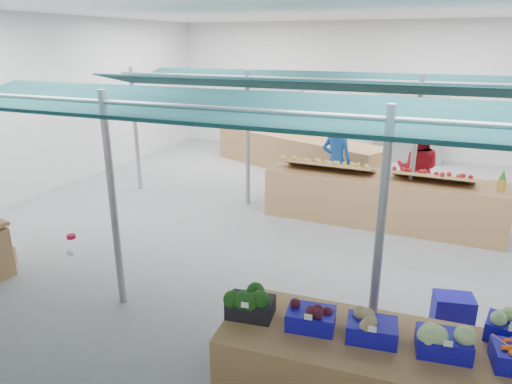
# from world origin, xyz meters

# --- Properties ---
(floor) EXTENTS (13.00, 13.00, 0.00)m
(floor) POSITION_xyz_m (0.00, 0.00, 0.00)
(floor) COLOR slate
(floor) RESTS_ON ground
(hall) EXTENTS (13.00, 13.00, 13.00)m
(hall) POSITION_xyz_m (0.00, 1.44, 2.65)
(hall) COLOR silver
(hall) RESTS_ON ground
(pole_grid) EXTENTS (10.00, 4.60, 3.00)m
(pole_grid) POSITION_xyz_m (0.75, -1.75, 1.81)
(pole_grid) COLOR gray
(pole_grid) RESTS_ON floor
(awnings) EXTENTS (9.50, 7.08, 0.30)m
(awnings) POSITION_xyz_m (0.75, -1.75, 2.78)
(awnings) COLOR black
(awnings) RESTS_ON pole_grid
(back_shelving_left) EXTENTS (2.00, 0.50, 2.00)m
(back_shelving_left) POSITION_xyz_m (-2.50, 6.00, 1.00)
(back_shelving_left) COLOR #B23F33
(back_shelving_left) RESTS_ON floor
(back_shelving_right) EXTENTS (2.00, 0.50, 2.00)m
(back_shelving_right) POSITION_xyz_m (2.00, 6.00, 1.00)
(back_shelving_right) COLOR #B23F33
(back_shelving_right) RESTS_ON floor
(veg_counter) EXTENTS (3.56, 1.39, 0.68)m
(veg_counter) POSITION_xyz_m (2.75, -4.46, 0.34)
(veg_counter) COLOR #9B6C43
(veg_counter) RESTS_ON floor
(fruit_counter) EXTENTS (4.68, 1.19, 1.00)m
(fruit_counter) POSITION_xyz_m (1.95, 0.51, 0.50)
(fruit_counter) COLOR #9B6C43
(fruit_counter) RESTS_ON floor
(far_counter) EXTENTS (5.50, 3.16, 0.99)m
(far_counter) POSITION_xyz_m (-0.91, 3.76, 0.50)
(far_counter) COLOR #9B6C43
(far_counter) RESTS_ON floor
(crate_stack) EXTENTS (0.53, 0.42, 0.57)m
(crate_stack) POSITION_xyz_m (3.36, -3.05, 0.28)
(crate_stack) COLOR #120E9C
(crate_stack) RESTS_ON floor
(vendor_left) EXTENTS (0.69, 0.46, 1.86)m
(vendor_left) POSITION_xyz_m (0.75, 1.61, 0.93)
(vendor_left) COLOR #17459B
(vendor_left) RESTS_ON floor
(vendor_right) EXTENTS (0.92, 0.72, 1.86)m
(vendor_right) POSITION_xyz_m (2.55, 1.61, 0.93)
(vendor_right) COLOR maroon
(vendor_right) RESTS_ON floor
(crate_broccoli) EXTENTS (0.54, 0.43, 0.35)m
(crate_broccoli) POSITION_xyz_m (1.25, -4.56, 0.84)
(crate_broccoli) COLOR black
(crate_broccoli) RESTS_ON veg_counter
(crate_beets) EXTENTS (0.54, 0.43, 0.29)m
(crate_beets) POSITION_xyz_m (1.93, -4.51, 0.81)
(crate_beets) COLOR #120E9C
(crate_beets) RESTS_ON veg_counter
(crate_celeriac) EXTENTS (0.54, 0.43, 0.31)m
(crate_celeriac) POSITION_xyz_m (2.56, -4.47, 0.82)
(crate_celeriac) COLOR #120E9C
(crate_celeriac) RESTS_ON veg_counter
(crate_cabbage) EXTENTS (0.54, 0.43, 0.35)m
(crate_cabbage) POSITION_xyz_m (3.24, -4.43, 0.84)
(crate_cabbage) COLOR #120E9C
(crate_cabbage) RESTS_ON veg_counter
(sparrow) EXTENTS (0.12, 0.09, 0.11)m
(sparrow) POSITION_xyz_m (1.11, -4.69, 0.93)
(sparrow) COLOR brown
(sparrow) RESTS_ON crate_broccoli
(pole_ribbon) EXTENTS (0.12, 0.12, 0.28)m
(pole_ribbon) POSITION_xyz_m (-1.42, -4.40, 1.08)
(pole_ribbon) COLOR red
(pole_ribbon) RESTS_ON pole_grid
(apple_heap_yellow) EXTENTS (1.92, 0.76, 0.27)m
(apple_heap_yellow) POSITION_xyz_m (0.84, 0.42, 1.16)
(apple_heap_yellow) COLOR #997247
(apple_heap_yellow) RESTS_ON fruit_counter
(apple_heap_red) EXTENTS (1.52, 0.75, 0.27)m
(apple_heap_red) POSITION_xyz_m (2.90, 0.39, 1.16)
(apple_heap_red) COLOR #997247
(apple_heap_red) RESTS_ON fruit_counter
(pineapple) EXTENTS (0.14, 0.14, 0.39)m
(pineapple) POSITION_xyz_m (4.06, 0.37, 1.18)
(pineapple) COLOR #8C6019
(pineapple) RESTS_ON fruit_counter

